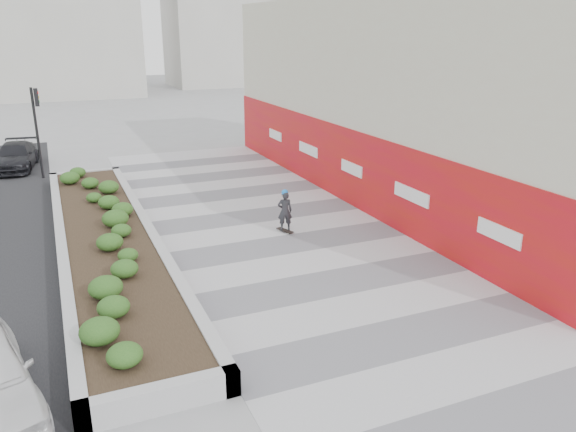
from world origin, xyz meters
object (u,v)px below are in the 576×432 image
object	(u,v)px
skateboarder	(285,211)
car_dark	(15,156)
traffic_signal_near	(37,119)
planter	(106,235)

from	to	relation	value
skateboarder	car_dark	size ratio (longest dim) A/B	0.35
traffic_signal_near	planter	bearing A→B (deg)	-80.65
planter	traffic_signal_near	bearing A→B (deg)	99.35
skateboarder	car_dark	distance (m)	16.43
planter	traffic_signal_near	distance (m)	10.90
planter	car_dark	world-z (taller)	car_dark
car_dark	skateboarder	bearing A→B (deg)	-49.56
traffic_signal_near	car_dark	xyz separation A→B (m)	(-1.27, 2.48, -2.12)
traffic_signal_near	skateboarder	size ratio (longest dim) A/B	2.74
planter	traffic_signal_near	world-z (taller)	traffic_signal_near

